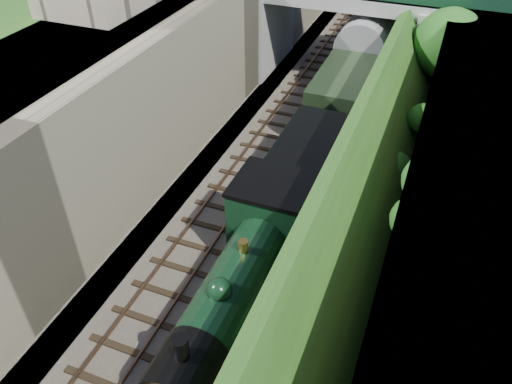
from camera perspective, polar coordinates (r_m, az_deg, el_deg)
name	(u,v)px	position (r m, az deg, el deg)	size (l,w,h in m)	color
trackbed	(331,104)	(30.94, 8.53, 9.90)	(10.00, 90.00, 0.20)	#473F38
retaining_wall	(246,37)	(31.05, -1.15, 17.31)	(1.00, 90.00, 7.00)	#756B56
street_plateau_left	(193,29)	(32.48, -7.16, 17.99)	(6.00, 90.00, 7.00)	#262628
embankment_slope	(427,71)	(29.81, 18.94, 12.95)	(4.52, 90.77, 6.38)	#1E4714
track_left	(299,96)	(31.30, 4.96, 10.83)	(2.50, 90.00, 0.20)	black
track_right	(350,106)	(30.67, 10.74, 9.69)	(2.50, 90.00, 0.20)	black
road_bridge	(369,19)	(32.85, 12.75, 18.69)	(16.00, 6.40, 7.25)	gray
tree	(450,46)	(28.44, 21.34, 15.30)	(3.60, 3.80, 6.60)	black
locomotive	(242,284)	(16.80, -1.59, -10.46)	(3.10, 10.22, 3.83)	black
tender	(307,171)	(22.22, 5.80, 2.45)	(2.70, 6.00, 3.05)	black
coach_front	(366,56)	(32.92, 12.47, 14.97)	(2.90, 18.00, 3.70)	black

